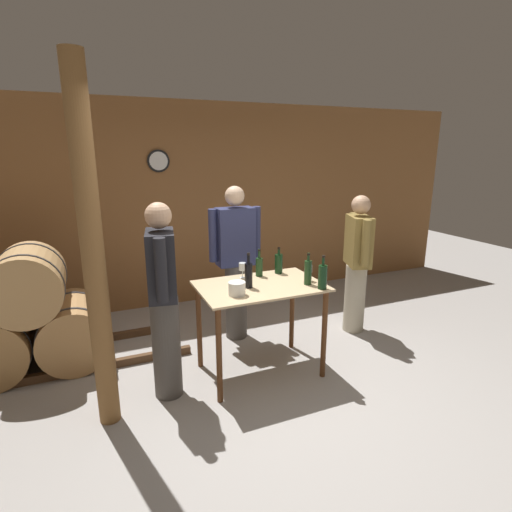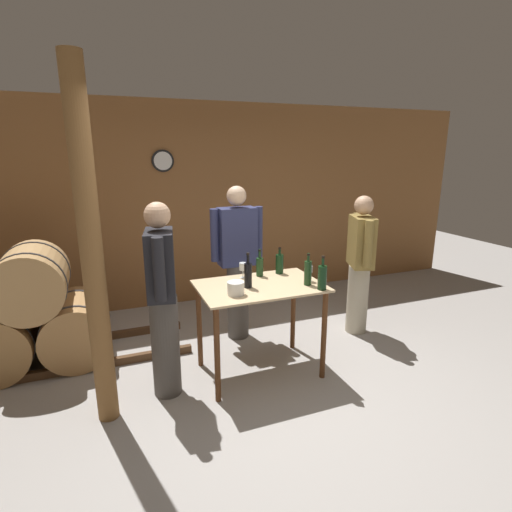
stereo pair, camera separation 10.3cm
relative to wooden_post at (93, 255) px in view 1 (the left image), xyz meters
name	(u,v)px [view 1 (the left image)]	position (x,y,z in m)	size (l,w,h in m)	color
ground_plane	(283,396)	(1.40, -0.26, -1.35)	(14.00, 14.00, 0.00)	#9E9993
back_wall	(199,205)	(1.40, 2.32, 0.00)	(8.40, 0.08, 2.70)	brown
tasting_table	(260,301)	(1.39, 0.19, -0.63)	(1.14, 0.75, 0.88)	#D1B284
wooden_post	(93,255)	(0.00, 0.00, 0.00)	(0.16, 0.16, 2.70)	brown
wine_bottle_far_left	(249,274)	(1.26, 0.17, -0.35)	(0.07, 0.07, 0.32)	black
wine_bottle_left	(259,266)	(1.48, 0.45, -0.37)	(0.07, 0.07, 0.27)	#193819
wine_bottle_center	(279,263)	(1.70, 0.46, -0.37)	(0.08, 0.08, 0.27)	black
wine_bottle_right	(308,272)	(1.80, 0.04, -0.35)	(0.07, 0.07, 0.30)	#193819
wine_bottle_far_right	(323,276)	(1.85, -0.11, -0.35)	(0.08, 0.08, 0.31)	black
wine_glass_near_left	(242,267)	(1.31, 0.45, -0.36)	(0.07, 0.07, 0.15)	silver
wine_glass_near_center	(309,270)	(1.86, 0.13, -0.36)	(0.06, 0.06, 0.15)	silver
ice_bucket	(237,288)	(1.10, 0.03, -0.41)	(0.15, 0.15, 0.12)	white
person_host	(163,298)	(0.50, 0.16, -0.46)	(0.29, 0.58, 1.69)	#4C4742
person_visitor_with_scarf	(236,260)	(1.44, 0.99, -0.44)	(0.59, 0.24, 1.71)	#4C4742
person_visitor_bearded	(357,262)	(2.78, 0.61, -0.51)	(0.34, 0.56, 1.60)	#B7AD93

